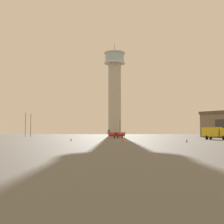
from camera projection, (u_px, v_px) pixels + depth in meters
ground_plane at (127, 141)px, 59.68m from camera, size 400.00×400.00×0.00m
control_tower at (115, 88)px, 133.53m from camera, size 9.87×9.87×43.87m
airplane_red at (116, 134)px, 88.75m from camera, size 6.61×8.15×2.60m
truck_box_yellow at (216, 133)px, 69.74m from camera, size 6.30×6.19×3.06m
light_post_west at (25, 122)px, 115.06m from camera, size 0.44×0.44×10.00m
light_post_north at (31, 123)px, 108.53m from camera, size 0.44×0.44×9.08m
light_post_centre at (120, 125)px, 109.81m from camera, size 0.44×0.44×7.54m
traffic_cone_near_left at (187, 140)px, 51.99m from camera, size 0.36×0.36×0.62m
traffic_cone_near_right at (122, 140)px, 54.79m from camera, size 0.36×0.36×0.67m
traffic_cone_mid_apron at (71, 139)px, 59.95m from camera, size 0.36×0.36×0.63m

